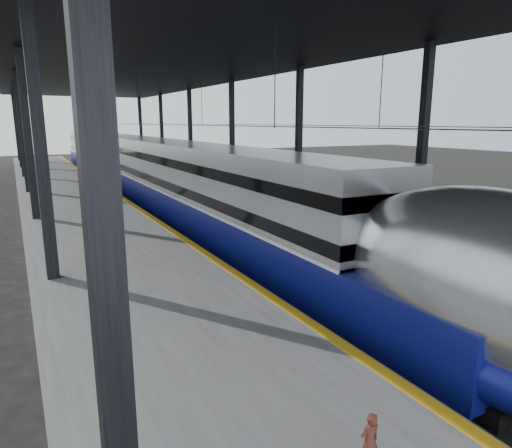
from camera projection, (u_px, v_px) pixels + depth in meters
ground at (301, 333)px, 12.54m from camera, size 160.00×160.00×0.00m
platform at (74, 208)px, 28.08m from camera, size 6.00×80.00×1.00m
yellow_strip at (120, 196)px, 29.25m from camera, size 0.30×80.00×0.01m
rails at (197, 204)px, 31.82m from camera, size 6.52×80.00×0.16m
canopy at (154, 66)px, 28.66m from camera, size 18.00×75.00×9.47m
tgv_train at (147, 172)px, 33.28m from camera, size 3.16×65.20×4.52m
second_train at (161, 159)px, 47.06m from camera, size 2.72×56.05×3.75m
child at (369, 442)px, 6.17m from camera, size 0.32×0.21×0.86m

